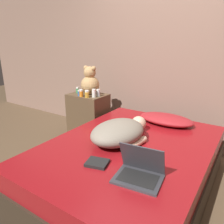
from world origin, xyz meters
The scene contains 15 objects.
ground_plane centered at (0.00, 0.00, 0.00)m, with size 12.00×12.00×0.00m, color brown.
wall_back centered at (0.00, 1.23, 1.30)m, with size 8.00×0.06×2.60m.
bed centered at (0.00, 0.00, 0.24)m, with size 1.39×1.91×0.48m.
nightstand centered at (-1.01, 0.63, 0.34)m, with size 0.51×0.37×0.69m.
pillow centered at (0.09, 0.68, 0.53)m, with size 0.62×0.33×0.11m.
person_lying centered at (-0.11, 0.00, 0.58)m, with size 0.48×0.75×0.20m.
laptop centered at (0.31, -0.42, 0.53)m, with size 0.35×0.28×0.24m.
teddy_bear centered at (-0.99, 0.67, 0.86)m, with size 0.25×0.25×0.38m.
bottle_blue centered at (-1.05, 0.50, 0.73)m, with size 0.03×0.03×0.08m.
bottle_clear centered at (-0.82, 0.62, 0.73)m, with size 0.05×0.05×0.09m.
bottle_amber centered at (-0.91, 0.49, 0.73)m, with size 0.06×0.06×0.09m.
bottle_green centered at (-1.18, 0.62, 0.73)m, with size 0.04×0.04×0.08m.
bottle_orange centered at (-0.99, 0.48, 0.74)m, with size 0.05×0.05×0.10m.
bottle_white centered at (-0.84, 0.55, 0.74)m, with size 0.05×0.05×0.11m.
book centered at (-0.04, -0.45, 0.49)m, with size 0.19×0.18×0.02m.
Camera 1 is at (0.86, -1.61, 1.38)m, focal length 35.00 mm.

